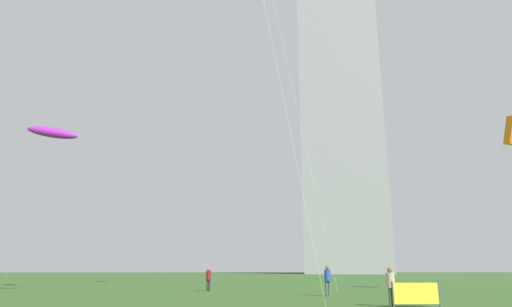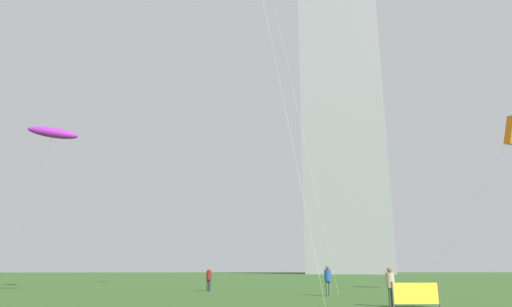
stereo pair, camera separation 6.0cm
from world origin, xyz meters
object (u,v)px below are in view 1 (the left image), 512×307
object	(u,v)px
person_standing_0	(209,277)
person_standing_2	(391,284)
kite_flying_1	(53,133)
distant_highrise_0	(343,129)
person_standing_1	(328,278)
event_banner	(416,294)

from	to	relation	value
person_standing_0	person_standing_2	xyz separation A→B (m)	(9.22, -13.80, 0.01)
person_standing_2	kite_flying_1	xyz separation A→B (m)	(-19.68, 8.21, 9.60)
person_standing_2	distant_highrise_0	size ratio (longest dim) A/B	0.02
person_standing_1	kite_flying_1	size ratio (longest dim) A/B	0.17
person_standing_0	person_standing_1	bearing A→B (deg)	158.10
person_standing_1	event_banner	distance (m)	8.38
person_standing_0	person_standing_2	size ratio (longest dim) A/B	0.99
distant_highrise_0	event_banner	bearing A→B (deg)	-86.08
person_standing_0	kite_flying_1	size ratio (longest dim) A/B	0.16
person_standing_1	distant_highrise_0	size ratio (longest dim) A/B	0.02
person_standing_0	person_standing_1	xyz separation A→B (m)	(7.88, -5.98, 0.07)
event_banner	person_standing_2	bearing A→B (deg)	169.74
kite_flying_1	event_banner	distance (m)	24.52
distant_highrise_0	event_banner	size ratio (longest dim) A/B	36.84
person_standing_0	person_standing_1	world-z (taller)	person_standing_1
person_standing_1	person_standing_2	distance (m)	7.94
kite_flying_1	distant_highrise_0	distance (m)	105.12
event_banner	kite_flying_1	bearing A→B (deg)	157.94
person_standing_0	kite_flying_1	xyz separation A→B (m)	(-10.46, -5.59, 9.60)
person_standing_2	event_banner	world-z (taller)	person_standing_2
person_standing_0	distant_highrise_0	bearing A→B (deg)	-95.47
person_standing_2	kite_flying_1	distance (m)	23.38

